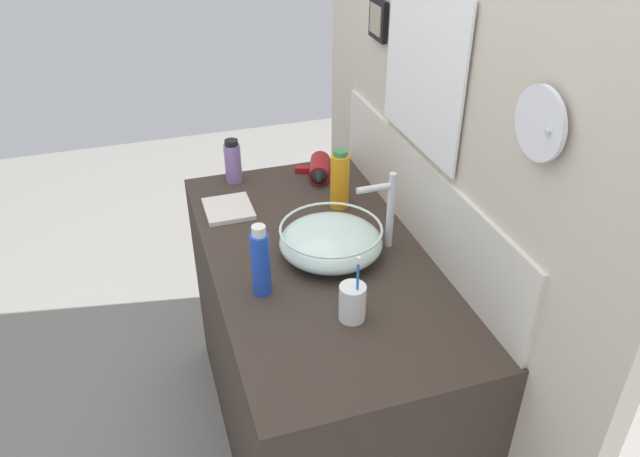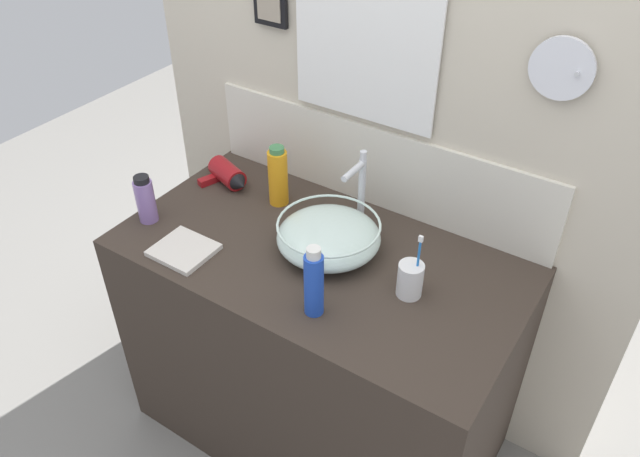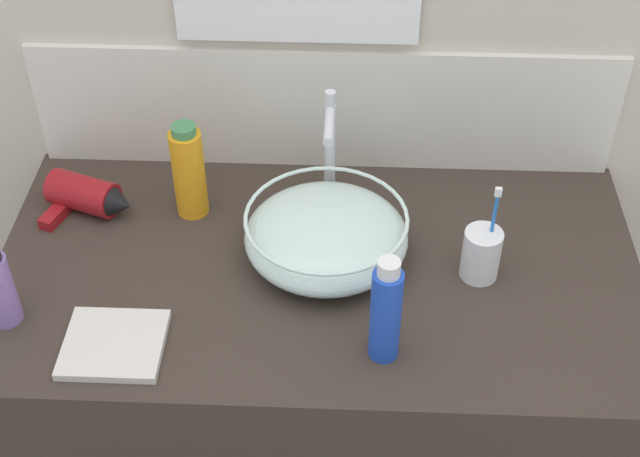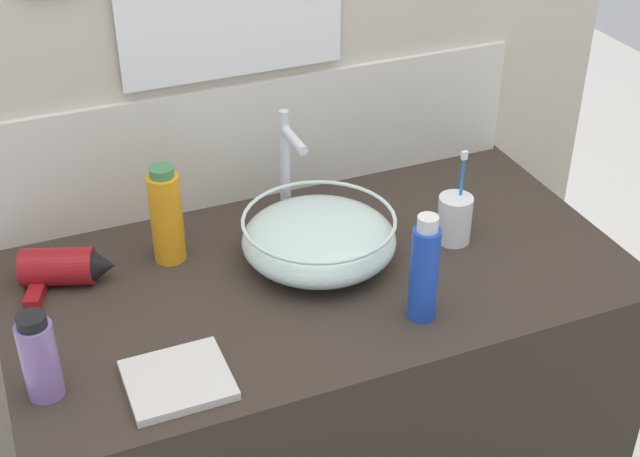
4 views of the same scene
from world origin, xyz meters
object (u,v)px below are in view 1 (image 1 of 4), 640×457
Objects in this scene: faucet at (387,206)px; shampoo_bottle at (233,162)px; glass_bowl_sink at (331,241)px; hair_drier at (319,170)px; soap_dispenser at (340,180)px; hand_towel at (228,209)px; spray_bottle at (261,262)px; toothbrush_cup at (352,302)px.

faucet is 1.55× the size of shampoo_bottle.
hair_drier is (-0.50, 0.12, -0.02)m from glass_bowl_sink.
soap_dispenser is at bearing 2.12° from hair_drier.
glass_bowl_sink reaches higher than hand_towel.
soap_dispenser is 0.97× the size of spray_bottle.
hand_towel is (0.13, -0.37, -0.03)m from hair_drier.
faucet is 0.58m from hand_towel.
shampoo_bottle is 0.78× the size of soap_dispenser.
shampoo_bottle is at bearing 163.65° from hand_towel.
spray_bottle is at bearing -30.90° from hair_drier.
hand_towel is at bearing -16.35° from shampoo_bottle.
spray_bottle is (0.11, -0.24, 0.05)m from glass_bowl_sink.
hair_drier is 0.95× the size of toothbrush_cup.
faucet reaches higher than hand_towel.
faucet is 0.38m from toothbrush_cup.
hand_towel is at bearing -179.02° from spray_bottle.
shampoo_bottle is at bearing -170.20° from toothbrush_cup.
shampoo_bottle reaches higher than hair_drier.
soap_dispenser reaches higher than glass_bowl_sink.
toothbrush_cup is at bearing 9.80° from shampoo_bottle.
hair_drier is (-0.50, -0.06, -0.11)m from faucet.
spray_bottle reaches higher than soap_dispenser.
soap_dispenser is (-0.28, 0.13, 0.05)m from glass_bowl_sink.
faucet reaches higher than glass_bowl_sink.
faucet is 1.23× the size of toothbrush_cup.
glass_bowl_sink is 0.31m from soap_dispenser.
faucet is 1.20× the size of soap_dispenser.
hand_towel is at bearing -102.56° from soap_dispenser.
spray_bottle reaches higher than hair_drier.
hair_drier is at bearing -177.88° from soap_dispenser.
hair_drier is 0.81m from toothbrush_cup.
shampoo_bottle is 0.69m from spray_bottle.
hair_drier is 0.92× the size of soap_dispenser.
hair_drier is at bearing 149.10° from spray_bottle.
soap_dispenser reaches higher than toothbrush_cup.
toothbrush_cup is at bearing -36.42° from faucet.
soap_dispenser is (-0.58, 0.17, 0.05)m from toothbrush_cup.
toothbrush_cup reaches higher than glass_bowl_sink.
shampoo_bottle is at bearing -161.89° from glass_bowl_sink.
toothbrush_cup reaches higher than shampoo_bottle.
faucet is at bearing 143.58° from toothbrush_cup.
glass_bowl_sink is at bearing -90.00° from faucet.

